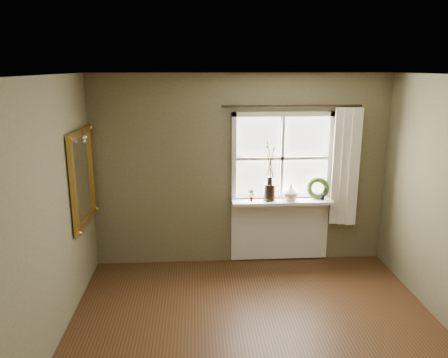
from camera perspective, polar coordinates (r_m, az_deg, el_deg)
ceiling at (r=3.51m, az=6.28°, el=13.18°), size 4.50×4.50×0.00m
wall_back at (r=5.95m, az=2.19°, el=1.12°), size 4.00×0.10×2.60m
wall_left at (r=4.00m, az=-24.90°, el=-7.04°), size 0.10×4.50×2.60m
window_frame at (r=5.93m, az=7.58°, el=2.72°), size 1.36×0.06×1.24m
window_sill at (r=5.97m, az=7.60°, el=-2.95°), size 1.36×0.26×0.04m
window_apron at (r=6.21m, az=7.27°, el=-6.52°), size 1.36×0.04×0.88m
dark_jug at (r=5.90m, az=5.95°, el=-1.74°), size 0.19×0.19×0.23m
cream_vase at (r=5.95m, az=8.70°, el=-1.72°), size 0.22×0.22×0.22m
wreath at (r=6.08m, az=12.12°, el=-1.49°), size 0.33×0.20×0.31m
potted_plant_left at (r=5.87m, az=3.57°, el=-2.10°), size 0.09×0.07×0.16m
potted_plant_right at (r=6.07m, az=12.84°, el=-1.83°), size 0.11×0.09×0.17m
curtain at (r=6.08m, az=15.52°, el=1.50°), size 0.36×0.12×1.59m
curtain_rod at (r=5.79m, az=8.91°, el=9.41°), size 1.84×0.03×0.03m
gilt_mirror at (r=5.49m, az=-17.96°, el=0.21°), size 0.10×0.97×1.16m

